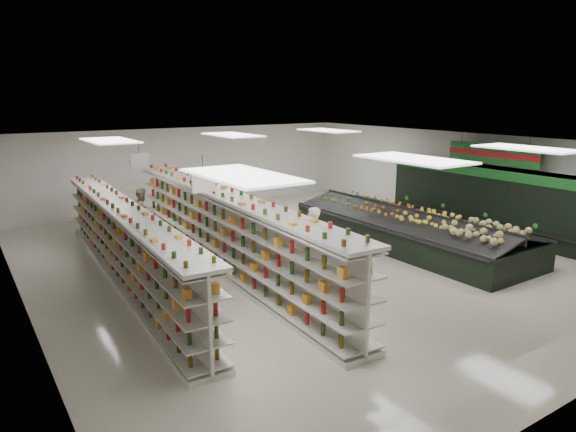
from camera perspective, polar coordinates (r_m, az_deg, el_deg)
floor at (r=14.55m, az=1.47°, el=-4.51°), size 16.00×16.00×0.00m
ceiling at (r=13.91m, az=1.55°, el=8.14°), size 14.00×16.00×0.02m
wall_back at (r=21.10m, az=-11.10°, el=5.27°), size 14.00×0.02×3.20m
wall_left at (r=11.73m, az=-27.78°, el=-2.31°), size 0.02×16.00×3.20m
wall_right at (r=18.99m, az=19.13°, el=3.92°), size 0.02×16.00×3.20m
produce_wall_case at (r=17.81m, az=21.93°, el=1.94°), size 0.93×8.00×2.20m
aisle_sign_near at (r=10.36m, az=-9.41°, el=3.71°), size 0.52×0.06×0.75m
aisle_sign_far at (r=14.07m, az=-16.17°, el=5.85°), size 0.52×0.06×0.75m
hortifruti_banner at (r=17.37m, az=21.78°, el=6.41°), size 0.12×3.20×0.95m
gondola_left at (r=13.04m, az=-17.57°, el=-3.35°), size 1.32×10.74×1.86m
gondola_center at (r=13.46m, az=-7.09°, el=-1.97°), size 1.41×11.67×2.02m
produce_island at (r=15.92m, az=13.13°, el=-1.34°), size 2.86×7.72×1.15m
soda_endcap at (r=19.16m, az=-8.85°, el=1.87°), size 1.31×1.05×1.47m
shopper_main at (r=12.81m, az=2.64°, el=-2.87°), size 0.77×0.73×1.76m
shopper_background at (r=17.51m, az=-15.84°, el=0.58°), size 0.76×0.86×1.50m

